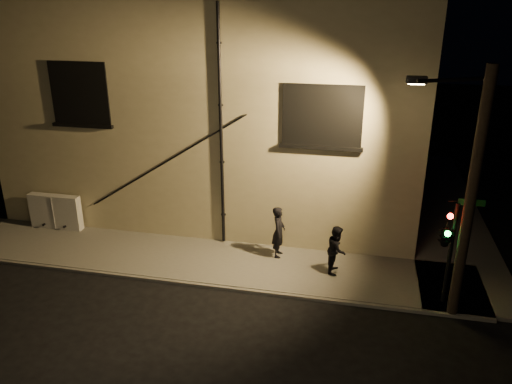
% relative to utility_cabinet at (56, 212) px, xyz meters
% --- Properties ---
extents(ground, '(90.00, 90.00, 0.00)m').
position_rel_utility_cabinet_xyz_m(ground, '(8.51, -2.70, -0.80)').
color(ground, black).
extents(sidewalk, '(21.00, 16.00, 0.12)m').
position_rel_utility_cabinet_xyz_m(sidewalk, '(9.73, 1.69, -0.74)').
color(sidewalk, '#5C5A53').
rests_on(sidewalk, ground).
extents(building, '(16.20, 12.23, 8.80)m').
position_rel_utility_cabinet_xyz_m(building, '(5.51, 6.29, 3.60)').
color(building, tan).
rests_on(building, ground).
extents(utility_cabinet, '(2.08, 0.35, 1.37)m').
position_rel_utility_cabinet_xyz_m(utility_cabinet, '(0.00, 0.00, 0.00)').
color(utility_cabinet, beige).
rests_on(utility_cabinet, sidewalk).
extents(pedestrian_a, '(0.44, 0.67, 1.83)m').
position_rel_utility_cabinet_xyz_m(pedestrian_a, '(8.86, -0.40, 0.23)').
color(pedestrian_a, black).
rests_on(pedestrian_a, sidewalk).
extents(pedestrian_b, '(0.68, 0.83, 1.61)m').
position_rel_utility_cabinet_xyz_m(pedestrian_b, '(10.90, -1.07, 0.12)').
color(pedestrian_b, black).
rests_on(pedestrian_b, sidewalk).
extents(traffic_signal, '(1.17, 1.92, 3.29)m').
position_rel_utility_cabinet_xyz_m(traffic_signal, '(13.93, -2.27, 1.52)').
color(traffic_signal, black).
rests_on(traffic_signal, sidewalk).
extents(streetlamp_pole, '(2.02, 1.39, 7.07)m').
position_rel_utility_cabinet_xyz_m(streetlamp_pole, '(14.23, -2.59, 2.96)').
color(streetlamp_pole, black).
rests_on(streetlamp_pole, ground).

